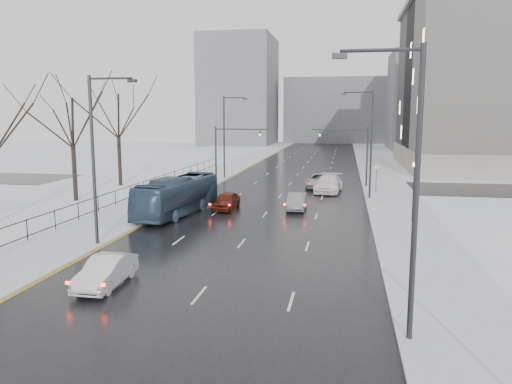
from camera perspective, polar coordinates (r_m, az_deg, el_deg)
The scene contains 25 objects.
road at distance 67.58m, azimuth 4.94°, elevation 2.18°, with size 16.00×150.00×0.04m, color black.
cross_road at distance 55.74m, azimuth 3.81°, elevation 0.79°, with size 130.00×10.00×0.04m, color black.
sidewalk_left at distance 69.31m, azimuth -3.74°, elevation 2.41°, with size 5.00×150.00×0.16m, color silver.
sidewalk_right at distance 67.45m, azimuth 13.86°, elevation 1.99°, with size 5.00×150.00×0.16m, color silver.
park_strip at distance 72.18m, azimuth -11.09°, elevation 2.50°, with size 14.00×150.00×0.12m, color white.
tree_park_d at distance 47.95m, azimuth -19.86°, elevation -1.05°, with size 8.75×8.75×12.50m, color black, non-canonical shape.
tree_park_e at distance 56.89m, azimuth -15.21°, elevation 0.64°, with size 9.45×9.45×13.50m, color black, non-canonical shape.
iron_fence at distance 42.06m, azimuth -16.96°, elevation -0.97°, with size 0.06×70.00×1.30m.
streetlight_r_near at distance 17.13m, azimuth 17.13°, elevation 1.24°, with size 2.95×0.25×10.00m.
streetlight_r_mid at distance 46.96m, azimuth 12.78°, elevation 5.96°, with size 2.95×0.25×10.00m.
streetlight_l_near at distance 30.48m, azimuth -17.76°, elevation 4.35°, with size 2.95×0.25×10.00m.
streetlight_l_far at distance 60.60m, azimuth -3.46°, elevation 6.75°, with size 2.95×0.25×10.00m.
lamppost_r_mid at distance 37.50m, azimuth 17.63°, elevation 1.00°, with size 0.36×0.36×4.28m.
mast_signal_right at distance 55.00m, azimuth 11.48°, elevation 4.81°, with size 6.10×0.33×6.50m.
mast_signal_left at distance 56.59m, azimuth -3.57°, elevation 5.07°, with size 6.10×0.33×6.50m.
no_uturn_sign at distance 51.25m, azimuth 13.61°, elevation 2.43°, with size 0.60×0.06×2.70m.
bldg_far_right at distance 123.87m, azimuth 20.66°, elevation 9.73°, with size 24.00×20.00×22.00m, color slate.
bldg_far_left at distance 134.96m, azimuth -1.90°, elevation 11.43°, with size 18.00×22.00×28.00m, color slate.
bldg_far_center at distance 146.89m, azimuth 9.47°, elevation 9.15°, with size 30.00×18.00×18.00m, color slate.
sedan_left_near at distance 23.92m, azimuth -16.76°, elevation -8.68°, with size 1.45×4.14×1.37m, color silver.
bus at distance 39.44m, azimuth -8.94°, elevation -0.42°, with size 2.49×10.62×2.96m, color #324B61.
sedan_center_near at distance 41.19m, azimuth -3.42°, elevation -1.01°, with size 1.69×4.21×1.43m, color #541A0E.
sedan_right_near at distance 41.15m, azimuth 4.67°, elevation -1.08°, with size 1.45×4.15×1.37m, color gray.
sedan_right_cross at distance 53.93m, azimuth 7.34°, elevation 1.30°, with size 2.52×5.46×1.52m, color #ACACB0.
sedan_right_far at distance 50.92m, azimuth 8.30°, elevation 0.96°, with size 2.41×5.93×1.72m, color white.
Camera 1 is at (6.06, -6.87, 7.75)m, focal length 35.00 mm.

